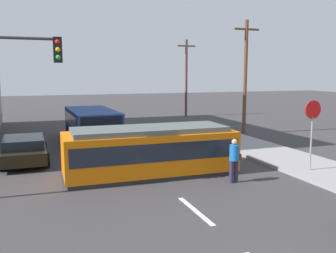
# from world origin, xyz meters

# --- Properties ---
(ground_plane) EXTENTS (120.00, 120.00, 0.00)m
(ground_plane) POSITION_xyz_m (0.00, 10.00, 0.00)
(ground_plane) COLOR #383538
(lane_stripe_2) EXTENTS (0.16, 2.40, 0.01)m
(lane_stripe_2) POSITION_xyz_m (0.00, 6.00, 0.01)
(lane_stripe_2) COLOR silver
(lane_stripe_2) RESTS_ON ground
(lane_stripe_3) EXTENTS (0.16, 2.40, 0.01)m
(lane_stripe_3) POSITION_xyz_m (0.00, 16.39, 0.01)
(lane_stripe_3) COLOR silver
(lane_stripe_3) RESTS_ON ground
(lane_stripe_4) EXTENTS (0.16, 2.40, 0.01)m
(lane_stripe_4) POSITION_xyz_m (0.00, 22.39, 0.01)
(lane_stripe_4) COLOR silver
(lane_stripe_4) RESTS_ON ground
(streetcar_tram) EXTENTS (6.93, 2.67, 1.95)m
(streetcar_tram) POSITION_xyz_m (-0.04, 10.39, 1.01)
(streetcar_tram) COLOR orange
(streetcar_tram) RESTS_ON ground
(city_bus) EXTENTS (2.68, 6.02, 1.92)m
(city_bus) POSITION_xyz_m (-1.14, 18.63, 1.11)
(city_bus) COLOR #254591
(city_bus) RESTS_ON ground
(pedestrian_crossing) EXTENTS (0.51, 0.36, 1.67)m
(pedestrian_crossing) POSITION_xyz_m (2.57, 8.16, 0.94)
(pedestrian_crossing) COLOR #2B2846
(pedestrian_crossing) RESTS_ON ground
(parked_sedan_mid) EXTENTS (2.14, 4.47, 1.19)m
(parked_sedan_mid) POSITION_xyz_m (-4.94, 14.35, 0.63)
(parked_sedan_mid) COLOR black
(parked_sedan_mid) RESTS_ON ground
(stop_sign) EXTENTS (0.76, 0.07, 2.88)m
(stop_sign) POSITION_xyz_m (6.19, 8.24, 2.19)
(stop_sign) COLOR gray
(stop_sign) RESTS_ON sidewalk_curb_right
(traffic_light_mast) EXTENTS (2.90, 0.33, 5.41)m
(traffic_light_mast) POSITION_xyz_m (-5.17, 9.32, 3.78)
(traffic_light_mast) COLOR #333333
(traffic_light_mast) RESTS_ON ground
(utility_pole_mid) EXTENTS (1.80, 0.24, 7.57)m
(utility_pole_mid) POSITION_xyz_m (8.95, 17.83, 3.96)
(utility_pole_mid) COLOR brown
(utility_pole_mid) RESTS_ON ground
(utility_pole_far) EXTENTS (1.80, 0.24, 7.27)m
(utility_pole_far) POSITION_xyz_m (9.41, 29.02, 3.81)
(utility_pole_far) COLOR brown
(utility_pole_far) RESTS_ON ground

